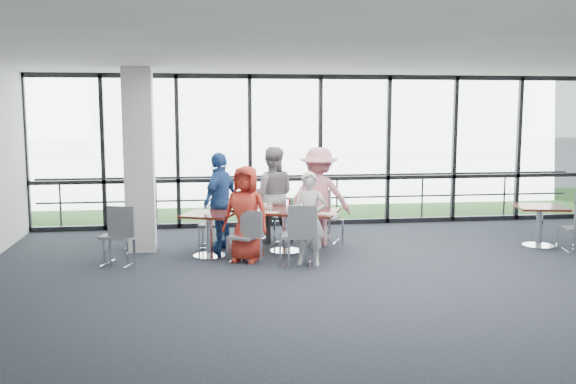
{
  "coord_description": "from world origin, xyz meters",
  "views": [
    {
      "loc": [
        -2.59,
        -8.43,
        2.51
      ],
      "look_at": [
        -1.09,
        2.17,
        1.1
      ],
      "focal_mm": 40.0,
      "sensor_mm": 36.0,
      "label": 1
    }
  ],
  "objects": [
    {
      "name": "diner_far_left",
      "position": [
        -1.23,
        3.31,
        0.9
      ],
      "size": [
        0.94,
        0.66,
        1.79
      ],
      "primitive_type": "imported",
      "rotation": [
        0.0,
        0.0,
        2.99
      ],
      "color": "gray",
      "rests_on": "ground"
    },
    {
      "name": "chair_main_nr",
      "position": [
        -1.04,
        1.47,
        0.49
      ],
      "size": [
        0.56,
        0.56,
        0.98
      ],
      "primitive_type": null,
      "rotation": [
        0.0,
        0.0,
        -0.2
      ],
      "color": "slate",
      "rests_on": "ground"
    },
    {
      "name": "menu_c",
      "position": [
        -0.83,
        2.72,
        0.75
      ],
      "size": [
        0.36,
        0.3,
        0.0
      ],
      "primitive_type": "cube",
      "rotation": [
        0.0,
        0.0,
        -0.26
      ],
      "color": "beige",
      "rests_on": "main_table"
    },
    {
      "name": "plate_nr",
      "position": [
        -0.75,
        1.97,
        0.76
      ],
      "size": [
        0.24,
        0.24,
        0.01
      ],
      "primitive_type": "cylinder",
      "color": "white",
      "rests_on": "main_table"
    },
    {
      "name": "chair_main_fl",
      "position": [
        -1.22,
        3.46,
        0.46
      ],
      "size": [
        0.62,
        0.62,
        0.93
      ],
      "primitive_type": null,
      "rotation": [
        0.0,
        0.0,
        2.6
      ],
      "color": "slate",
      "rests_on": "ground"
    },
    {
      "name": "tumbler_d",
      "position": [
        -1.75,
        2.62,
        0.82
      ],
      "size": [
        0.07,
        0.07,
        0.14
      ],
      "primitive_type": "cylinder",
      "color": "white",
      "rests_on": "main_table"
    },
    {
      "name": "curtain_wall_back",
      "position": [
        0.0,
        5.0,
        1.6
      ],
      "size": [
        12.0,
        0.1,
        3.2
      ],
      "primitive_type": "cube",
      "color": "white",
      "rests_on": "ground"
    },
    {
      "name": "green_bottle",
      "position": [
        -0.99,
        2.42,
        0.85
      ],
      "size": [
        0.05,
        0.05,
        0.2
      ],
      "primitive_type": "cylinder",
      "color": "#2B7944",
      "rests_on": "main_table"
    },
    {
      "name": "plate_fl",
      "position": [
        -1.4,
        2.91,
        0.76
      ],
      "size": [
        0.26,
        0.26,
        0.01
      ],
      "primitive_type": "cylinder",
      "color": "white",
      "rests_on": "main_table"
    },
    {
      "name": "menu_b",
      "position": [
        -0.45,
        1.95,
        0.75
      ],
      "size": [
        0.4,
        0.38,
        0.0
      ],
      "primitive_type": "cube",
      "rotation": [
        0.0,
        0.0,
        -0.68
      ],
      "color": "beige",
      "rests_on": "main_table"
    },
    {
      "name": "side_table_left",
      "position": [
        -2.42,
        2.28,
        0.62
      ],
      "size": [
        1.05,
        1.05,
        0.75
      ],
      "rotation": [
        0.0,
        0.0,
        -0.4
      ],
      "color": "#3C190D",
      "rests_on": "ground"
    },
    {
      "name": "condiment_caddy",
      "position": [
        -0.99,
        2.53,
        0.77
      ],
      "size": [
        0.1,
        0.07,
        0.04
      ],
      "primitive_type": "cube",
      "color": "black",
      "rests_on": "main_table"
    },
    {
      "name": "side_table_right",
      "position": [
        3.52,
        2.26,
        0.63
      ],
      "size": [
        1.01,
        1.01,
        0.75
      ],
      "rotation": [
        0.0,
        0.0,
        -0.23
      ],
      "color": "#3C190D",
      "rests_on": "ground"
    },
    {
      "name": "chair_spare_lb",
      "position": [
        -3.63,
        3.17,
        0.47
      ],
      "size": [
        0.57,
        0.57,
        0.94
      ],
      "primitive_type": null,
      "rotation": [
        0.0,
        0.0,
        2.85
      ],
      "color": "slate",
      "rests_on": "ground"
    },
    {
      "name": "grass_strip",
      "position": [
        0.0,
        8.0,
        0.01
      ],
      "size": [
        80.0,
        5.0,
        0.01
      ],
      "primitive_type": "cube",
      "color": "#21521B",
      "rests_on": "ground"
    },
    {
      "name": "hangar_main",
      "position": [
        4.0,
        32.0,
        3.0
      ],
      "size": [
        24.0,
        10.0,
        6.0
      ],
      "primitive_type": "cube",
      "color": "silver",
      "rests_on": "ground"
    },
    {
      "name": "ceiling",
      "position": [
        0.0,
        0.0,
        3.2
      ],
      "size": [
        12.0,
        10.0,
        0.04
      ],
      "primitive_type": "cube",
      "color": "silver",
      "rests_on": "ground"
    },
    {
      "name": "diner_near_left",
      "position": [
        -1.83,
        1.89,
        0.79
      ],
      "size": [
        0.91,
        0.78,
        1.58
      ],
      "primitive_type": "imported",
      "rotation": [
        0.0,
        0.0,
        -0.43
      ],
      "color": "#B62C1F",
      "rests_on": "ground"
    },
    {
      "name": "chair_main_fr",
      "position": [
        -0.25,
        3.15,
        0.48
      ],
      "size": [
        0.62,
        0.62,
        0.96
      ],
      "primitive_type": null,
      "rotation": [
        0.0,
        0.0,
        2.73
      ],
      "color": "slate",
      "rests_on": "ground"
    },
    {
      "name": "chair_spare_la",
      "position": [
        -3.87,
        1.89,
        0.48
      ],
      "size": [
        0.6,
        0.6,
        0.96
      ],
      "primitive_type": null,
      "rotation": [
        0.0,
        0.0,
        -0.35
      ],
      "color": "slate",
      "rests_on": "ground"
    },
    {
      "name": "diner_far_right",
      "position": [
        -0.42,
        2.93,
        0.9
      ],
      "size": [
        1.24,
        0.77,
        1.8
      ],
      "primitive_type": "imported",
      "rotation": [
        0.0,
        0.0,
        2.98
      ],
      "color": "pink",
      "rests_on": "ground"
    },
    {
      "name": "structural_column",
      "position": [
        -3.6,
        3.0,
        1.6
      ],
      "size": [
        0.5,
        0.5,
        3.2
      ],
      "primitive_type": "cube",
      "color": "silver",
      "rests_on": "ground"
    },
    {
      "name": "guard_rail",
      "position": [
        0.0,
        5.6,
        0.5
      ],
      "size": [
        12.0,
        0.06,
        0.06
      ],
      "primitive_type": "cylinder",
      "rotation": [
        0.0,
        1.57,
        0.0
      ],
      "color": "#2D2D33",
      "rests_on": "ground"
    },
    {
      "name": "tumbler_b",
      "position": [
        -0.92,
        2.22,
        0.83
      ],
      "size": [
        0.08,
        0.08,
        0.15
      ],
      "primitive_type": "cylinder",
      "color": "white",
      "rests_on": "main_table"
    },
    {
      "name": "ketchup_bottle",
      "position": [
        -1.01,
        2.51,
        0.84
      ],
      "size": [
        0.06,
        0.06,
        0.18
      ],
      "primitive_type": "cylinder",
      "color": "#B50E20",
      "rests_on": "main_table"
    },
    {
      "name": "main_table",
      "position": [
        -1.09,
        2.47,
        0.61
      ],
      "size": [
        2.03,
        1.61,
        0.75
      ],
      "rotation": [
        0.0,
        0.0,
        -0.41
      ],
      "color": "#3C190D",
      "rests_on": "ground"
    },
    {
      "name": "apron",
      "position": [
        0.0,
        10.0,
        -0.02
      ],
      "size": [
        80.0,
        70.0,
        0.02
      ],
      "primitive_type": "cube",
      "color": "slate",
      "rests_on": "ground"
    },
    {
      "name": "floor",
      "position": [
        0.0,
        0.0,
        -0.01
      ],
      "size": [
        12.0,
        10.0,
        0.02
      ],
      "primitive_type": "cube",
      "color": "black",
      "rests_on": "ground"
    },
    {
      "name": "tumbler_a",
      "position": [
        -1.4,
        2.32,
        0.83
      ],
      "size": [
        0.08,
        0.08,
        0.15
      ],
      "primitive_type": "cylinder",
      "color": "white",
      "rests_on": "main_table"
    },
    {
      "name": "plate_nl",
      "position": [
        -1.65,
        2.42,
        0.76
      ],
      "size": [
        0.27,
        0.27,
        0.01
      ],
      "primitive_type": "cylinder",
      "color": "white",
      "rests_on": "main_table"
    },
    {
      "name": "menu_a",
      "position": [
        -1.4,
        2.22,
        0.75
      ],
      "size": [
        0.34,
        0.29,
        0.0
      ],
      "primitive_type": "cube",
      "rotation": [
        0.0,
        0.0,
        -0.39
      ],
      "color": "beige",
      "rests_on": "main_table"
    },
    {
      "name": "chair_main_nl",
      "position": [
        -1.87,
        1.8,
        0.43
      ],
      "size": [
        0.58,
        0.58,
        0.85
      ],
      "primitive_type": null,
      "rotation": [
        0.0,
        0.0,
        -0.62
      ],
      "color": "slate",
      "rests_on": "ground"
    },
    {
      "name": "diner_end",
      "position": [
        -2.2,
        2.88,
        0.87
      ],
      "size": [
        1.02,
        1.15,
        1.73
      ],
      "primitive_type": "imported",
      "rotation": [
        0.0,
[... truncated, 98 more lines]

